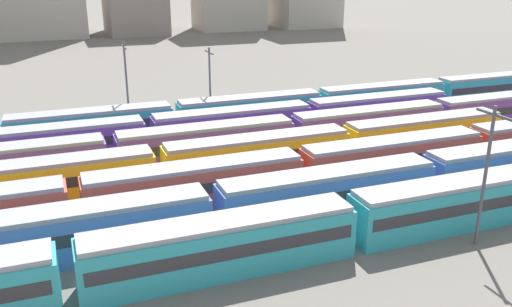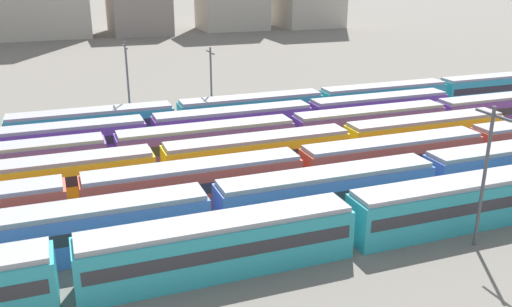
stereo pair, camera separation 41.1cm
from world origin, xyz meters
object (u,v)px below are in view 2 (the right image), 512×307
(catenary_pole_2, at_px, (485,171))
(train_track_2, at_px, (300,170))
(train_track_0, at_px, (349,222))
(catenary_pole_3, at_px, (211,82))
(train_track_6, at_px, (442,93))
(train_track_4, at_px, (439,117))
(train_track_5, at_px, (234,125))
(train_track_3, at_px, (258,155))
(catenary_pole_1, at_px, (128,82))

(catenary_pole_2, bearing_deg, train_track_2, 119.77)
(train_track_2, relative_size, catenary_pole_2, 7.33)
(train_track_0, distance_m, catenary_pole_3, 34.22)
(train_track_0, distance_m, train_track_6, 44.97)
(train_track_6, relative_size, catenary_pole_2, 11.04)
(train_track_0, bearing_deg, train_track_4, 41.10)
(train_track_0, height_order, train_track_5, same)
(train_track_4, bearing_deg, train_track_3, -168.16)
(catenary_pole_3, bearing_deg, train_track_0, -89.63)
(train_track_5, bearing_deg, train_track_2, -86.19)
(train_track_4, bearing_deg, train_track_5, 167.70)
(train_track_5, bearing_deg, train_track_0, -90.00)
(train_track_4, distance_m, catenary_pole_3, 27.67)
(train_track_5, height_order, catenary_pole_2, catenary_pole_2)
(catenary_pole_3, bearing_deg, train_track_2, -86.95)
(train_track_6, xyz_separation_m, catenary_pole_3, (-32.60, 2.86, 3.36))
(catenary_pole_2, bearing_deg, train_track_6, 55.16)
(train_track_3, relative_size, catenary_pole_3, 5.90)
(train_track_5, bearing_deg, train_track_3, -95.32)
(train_track_2, bearing_deg, catenary_pole_2, -60.23)
(train_track_2, relative_size, train_track_3, 1.34)
(catenary_pole_3, bearing_deg, train_track_3, -92.33)
(train_track_0, distance_m, train_track_5, 26.00)
(train_track_0, bearing_deg, train_track_3, 93.55)
(train_track_3, height_order, catenary_pole_3, catenary_pole_3)
(train_track_0, xyz_separation_m, catenary_pole_3, (-0.22, 34.06, 3.36))
(train_track_5, xyz_separation_m, catenary_pole_2, (8.65, -28.89, 3.74))
(catenary_pole_1, bearing_deg, catenary_pole_2, -63.22)
(train_track_2, relative_size, train_track_4, 0.66)
(train_track_4, bearing_deg, train_track_2, -155.48)
(catenary_pole_3, bearing_deg, catenary_pole_1, 177.55)
(train_track_3, xyz_separation_m, catenary_pole_1, (-9.25, 18.89, 3.92))
(catenary_pole_1, bearing_deg, train_track_2, -64.95)
(catenary_pole_2, relative_size, catenary_pole_3, 1.08)
(train_track_3, relative_size, train_track_4, 0.50)
(train_track_4, distance_m, train_track_5, 24.40)
(train_track_0, xyz_separation_m, train_track_4, (23.84, 20.80, 0.00))
(train_track_2, xyz_separation_m, catenary_pole_3, (-1.26, 23.66, 3.36))
(train_track_0, bearing_deg, catenary_pole_3, 90.37)
(train_track_3, xyz_separation_m, catenary_pole_2, (9.61, -18.49, 3.74))
(catenary_pole_1, relative_size, catenary_pole_3, 1.12)
(train_track_4, bearing_deg, train_track_0, -138.90)
(train_track_4, xyz_separation_m, train_track_5, (-23.84, 5.20, -0.00))
(train_track_5, height_order, train_track_6, same)
(train_track_4, relative_size, train_track_6, 1.00)
(train_track_4, bearing_deg, catenary_pole_2, -122.67)
(train_track_0, bearing_deg, train_track_6, 43.94)
(train_track_6, xyz_separation_m, catenary_pole_2, (-23.73, -34.09, 3.74))
(catenary_pole_1, bearing_deg, catenary_pole_3, -2.45)
(train_track_2, bearing_deg, train_track_6, 33.57)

